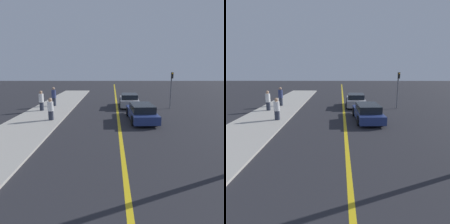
% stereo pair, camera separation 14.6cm
% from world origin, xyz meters
% --- Properties ---
extents(road_center_line, '(0.20, 60.00, 0.01)m').
position_xyz_m(road_center_line, '(0.00, 18.00, 0.00)').
color(road_center_line, gold).
rests_on(road_center_line, ground_plane).
extents(sidewalk_left, '(3.78, 34.43, 0.10)m').
position_xyz_m(sidewalk_left, '(-5.97, 17.22, 0.05)').
color(sidewalk_left, '#ADA89E').
rests_on(sidewalk_left, ground_plane).
extents(car_near_right_lane, '(2.01, 4.71, 1.23)m').
position_xyz_m(car_near_right_lane, '(1.66, 15.20, 0.60)').
color(car_near_right_lane, navy).
rests_on(car_near_right_lane, ground_plane).
extents(car_ahead_center, '(1.96, 3.99, 1.28)m').
position_xyz_m(car_ahead_center, '(1.20, 20.77, 0.63)').
color(car_ahead_center, '#9E9EA3').
rests_on(car_ahead_center, ground_plane).
extents(pedestrian_mid_group, '(0.42, 0.42, 1.59)m').
position_xyz_m(pedestrian_mid_group, '(-4.87, 14.95, 0.88)').
color(pedestrian_mid_group, '#282D3D').
rests_on(pedestrian_mid_group, sidewalk_left).
extents(pedestrian_far_standing, '(0.41, 0.41, 1.72)m').
position_xyz_m(pedestrian_far_standing, '(-6.62, 18.40, 0.96)').
color(pedestrian_far_standing, '#282D3D').
rests_on(pedestrian_far_standing, sidewalk_left).
extents(pedestrian_by_sign, '(0.42, 0.42, 1.81)m').
position_xyz_m(pedestrian_by_sign, '(-6.14, 20.73, 1.00)').
color(pedestrian_by_sign, '#282D3D').
rests_on(pedestrian_by_sign, sidewalk_left).
extents(traffic_light, '(0.18, 0.40, 3.35)m').
position_xyz_m(traffic_light, '(4.99, 19.87, 2.10)').
color(traffic_light, slate).
rests_on(traffic_light, ground_plane).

